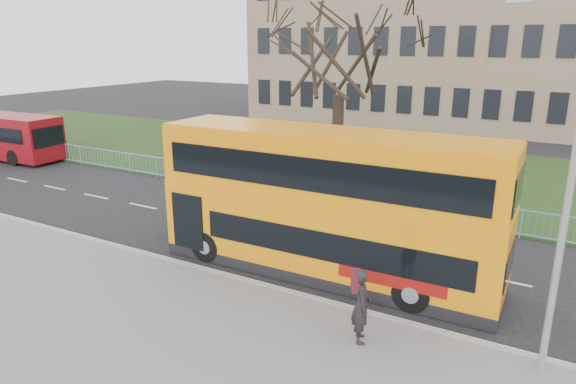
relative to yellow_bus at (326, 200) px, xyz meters
name	(u,v)px	position (x,y,z in m)	size (l,w,h in m)	color
ground	(293,270)	(-0.93, -0.39, -2.39)	(120.00, 120.00, 0.00)	black
kerb	(268,287)	(-0.93, -1.94, -2.32)	(80.00, 0.20, 0.14)	gray
grass_verge	(418,173)	(-0.93, 13.91, -2.35)	(80.00, 15.40, 0.08)	#1D3413
guard_railing	(368,200)	(-0.93, 6.21, -1.84)	(40.00, 0.12, 1.10)	#7DBADE
bare_tree	(339,77)	(-3.93, 9.61, 2.97)	(7.39, 7.39, 10.56)	black
civic_building	(433,41)	(-5.93, 34.61, 4.61)	(30.00, 15.00, 14.00)	#7A644D
yellow_bus	(326,200)	(0.00, 0.00, 0.00)	(10.64, 2.67, 4.45)	orange
pedestrian	(361,306)	(2.50, -3.26, -1.34)	(0.68, 0.44, 1.86)	black
street_lamp	(565,182)	(6.30, -2.38, 2.00)	(1.65, 0.21, 7.79)	#9A9EA3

